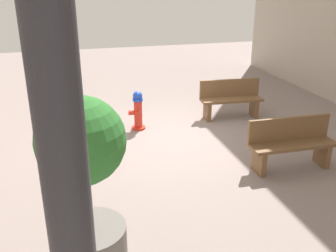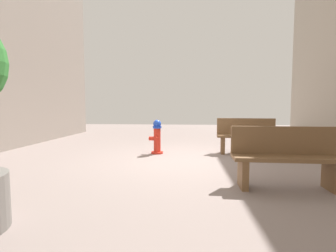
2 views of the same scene
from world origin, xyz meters
name	(u,v)px [view 2 (image 2 of 2)]	position (x,y,z in m)	size (l,w,h in m)	color
ground_plane	(182,160)	(0.00, 0.00, 0.00)	(23.40, 23.40, 0.00)	gray
fire_hydrant	(157,137)	(0.69, -0.75, 0.46)	(0.39, 0.41, 0.91)	red
bench_near	(246,136)	(-1.71, -0.91, 0.49)	(1.57, 0.57, 0.95)	brown
bench_far	(285,156)	(-1.65, 1.89, 0.49)	(1.63, 0.47, 0.95)	brown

